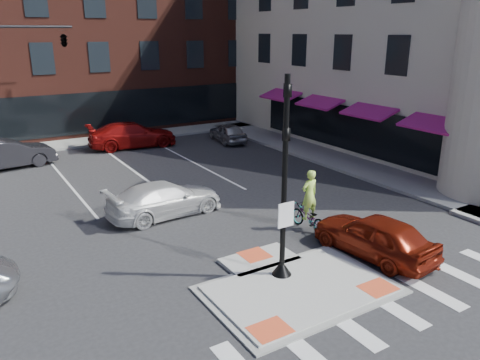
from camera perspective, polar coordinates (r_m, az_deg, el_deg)
ground at (r=14.37m, az=6.05°, el=-12.40°), size 120.00×120.00×0.00m
refuge_island at (r=14.17m, az=6.70°, el=-12.66°), size 5.40×4.65×0.13m
sidewalk_e at (r=28.00m, az=11.24°, el=2.65°), size 3.00×24.00×0.15m
sidewalk_n at (r=34.27m, az=-12.65°, el=5.30°), size 26.00×3.00×0.15m
building_n at (r=43.11m, az=-18.01°, el=17.72°), size 24.40×18.40×15.50m
building_e at (r=36.18m, az=23.64°, el=17.68°), size 21.90×23.90×17.70m
building_far_right at (r=65.93m, az=-17.53°, el=15.90°), size 12.00×12.00×12.00m
signal_pole at (r=13.64m, az=5.36°, el=-3.11°), size 0.60×0.60×5.98m
mast_arm_signal at (r=28.10m, az=-23.59°, el=14.30°), size 6.10×2.24×8.00m
red_sedan at (r=16.21m, az=16.08°, el=-6.50°), size 2.20×4.44×1.46m
white_pickup at (r=19.19m, az=-9.11°, el=-2.30°), size 4.91×2.31×1.39m
bg_car_dark at (r=28.42m, az=-26.51°, el=2.85°), size 5.07×2.32×1.61m
bg_car_silver at (r=31.73m, az=-1.51°, el=5.81°), size 1.98×3.94×1.29m
bg_car_red at (r=31.00m, az=-12.97°, el=5.38°), size 5.78×2.88×1.61m
cyclist at (r=17.71m, az=8.36°, el=-3.65°), size 0.72×1.91×2.35m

